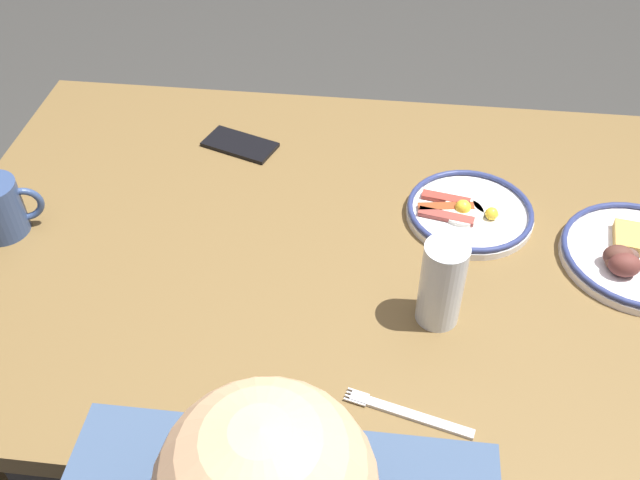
{
  "coord_description": "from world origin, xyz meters",
  "views": [
    {
      "loc": [
        -0.07,
        0.9,
        1.59
      ],
      "look_at": [
        0.03,
        0.03,
        0.77
      ],
      "focal_mm": 40.19,
      "sensor_mm": 36.0,
      "label": 1
    }
  ],
  "objects_px": {
    "plate_near_main": "(639,255)",
    "drinking_glass": "(441,287)",
    "fork_near": "(408,414)",
    "plate_center_pancakes": "(469,212)",
    "cell_phone": "(240,145)"
  },
  "relations": [
    {
      "from": "plate_near_main",
      "to": "drinking_glass",
      "type": "bearing_deg",
      "value": 25.84
    },
    {
      "from": "plate_near_main",
      "to": "plate_center_pancakes",
      "type": "height_order",
      "value": "plate_near_main"
    },
    {
      "from": "plate_near_main",
      "to": "fork_near",
      "type": "height_order",
      "value": "plate_near_main"
    },
    {
      "from": "plate_near_main",
      "to": "fork_near",
      "type": "distance_m",
      "value": 0.51
    },
    {
      "from": "plate_near_main",
      "to": "cell_phone",
      "type": "bearing_deg",
      "value": -18.93
    },
    {
      "from": "fork_near",
      "to": "plate_near_main",
      "type": "bearing_deg",
      "value": -137.18
    },
    {
      "from": "cell_phone",
      "to": "fork_near",
      "type": "distance_m",
      "value": 0.69
    },
    {
      "from": "plate_near_main",
      "to": "cell_phone",
      "type": "relative_size",
      "value": 1.8
    },
    {
      "from": "plate_near_main",
      "to": "plate_center_pancakes",
      "type": "distance_m",
      "value": 0.29
    },
    {
      "from": "plate_near_main",
      "to": "drinking_glass",
      "type": "relative_size",
      "value": 1.76
    },
    {
      "from": "drinking_glass",
      "to": "cell_phone",
      "type": "height_order",
      "value": "drinking_glass"
    },
    {
      "from": "cell_phone",
      "to": "plate_center_pancakes",
      "type": "bearing_deg",
      "value": 179.48
    },
    {
      "from": "drinking_glass",
      "to": "fork_near",
      "type": "relative_size",
      "value": 0.82
    },
    {
      "from": "plate_center_pancakes",
      "to": "drinking_glass",
      "type": "relative_size",
      "value": 1.53
    },
    {
      "from": "plate_near_main",
      "to": "plate_center_pancakes",
      "type": "relative_size",
      "value": 1.15
    }
  ]
}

